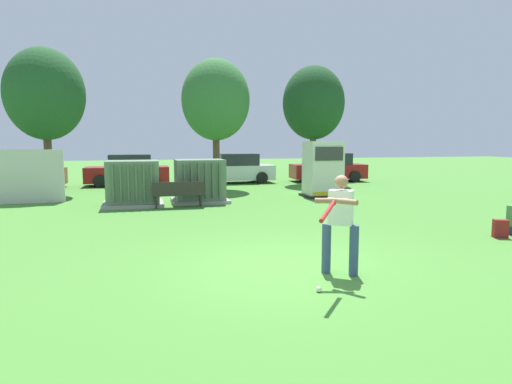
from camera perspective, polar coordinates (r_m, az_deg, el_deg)
ground_plane at (r=8.32m, az=4.32°, el=-9.62°), size 96.00×96.00×0.00m
transformer_west at (r=16.45m, az=-15.56°, el=1.01°), size 2.10×1.70×1.62m
transformer_mid_west at (r=16.93m, az=-7.25°, el=1.35°), size 2.10×1.70×1.62m
generator_enclosure at (r=18.60m, az=8.58°, el=2.87°), size 1.60×1.40×2.30m
park_bench at (r=15.62m, az=-9.92°, el=-0.06°), size 1.81×0.43×0.92m
batter at (r=7.75m, az=10.74°, el=-3.52°), size 1.17×1.43×1.74m
sports_ball at (r=7.07m, az=8.08°, el=-12.25°), size 0.09×0.09×0.09m
backpack at (r=12.22m, az=28.87°, el=-4.16°), size 0.37×0.35×0.44m
tree_left at (r=21.06m, az=-25.48°, el=11.25°), size 3.25×3.25×6.21m
tree_center_left at (r=21.52m, az=-5.20°, el=11.67°), size 3.23×3.23×6.17m
tree_center_right at (r=24.35m, az=7.40°, el=11.25°), size 3.29×3.29×6.29m
parked_car_leftmost at (r=24.28m, az=-28.21°, el=2.11°), size 4.27×2.07×1.62m
parked_car_left_of_center at (r=24.09m, az=-16.09°, el=2.61°), size 4.23×1.98×1.62m
parked_car_right_of_center at (r=24.58m, az=-2.61°, el=2.94°), size 4.21×1.93×1.62m
parked_car_rightmost at (r=25.88m, az=9.29°, el=3.04°), size 4.32×2.16×1.62m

